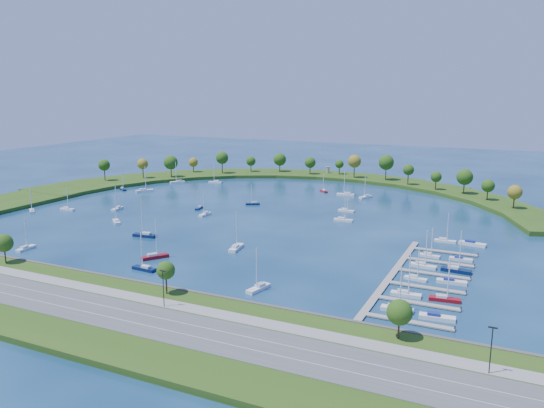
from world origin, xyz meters
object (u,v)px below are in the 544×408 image
at_px(moored_boat_15, 144,268).
at_px(docked_boat_4, 416,277).
at_px(moored_boat_21, 324,190).
at_px(docked_boat_8, 429,255).
at_px(moored_boat_12, 366,196).
at_px(moored_boat_14, 117,221).
at_px(moored_boat_7, 178,182).
at_px(docked_boat_10, 445,240).
at_px(moored_boat_3, 26,247).
at_px(moored_boat_9, 32,210).
at_px(moored_boat_18, 199,207).
at_px(moored_boat_4, 155,256).
at_px(moored_boat_8, 259,287).
at_px(moored_boat_19, 343,219).
at_px(docked_boat_6, 423,265).
at_px(docked_boat_7, 456,269).
at_px(moored_boat_20, 145,235).
at_px(moored_boat_10, 144,190).
at_px(moored_boat_2, 205,214).
at_px(moored_boat_5, 346,210).
at_px(docked_boat_5, 451,281).
at_px(moored_boat_13, 236,247).
at_px(moored_boat_11, 346,194).
at_px(moored_boat_6, 123,189).
at_px(docked_boat_3, 444,298).
at_px(moored_boat_1, 215,182).
at_px(docked_boat_0, 397,308).
at_px(dock_system, 415,278).
at_px(docked_boat_2, 406,293).
at_px(docked_boat_1, 437,317).
at_px(moored_boat_17, 253,203).
at_px(docked_boat_11, 472,244).
at_px(docked_boat_9, 461,259).

height_order(moored_boat_15, docked_boat_4, moored_boat_15).
bearing_deg(moored_boat_21, docked_boat_4, 164.15).
bearing_deg(docked_boat_8, moored_boat_21, 133.56).
relative_size(moored_boat_12, moored_boat_14, 0.98).
xyz_separation_m(moored_boat_7, docked_boat_10, (172.27, -68.21, -0.06)).
relative_size(moored_boat_3, moored_boat_9, 1.09).
distance_m(moored_boat_18, docked_boat_4, 129.64).
distance_m(moored_boat_4, moored_boat_21, 143.80).
height_order(moored_boat_7, moored_boat_18, moored_boat_7).
relative_size(moored_boat_8, moored_boat_19, 1.05).
height_order(docked_boat_6, docked_boat_7, docked_boat_7).
bearing_deg(moored_boat_3, moored_boat_7, 7.18).
bearing_deg(docked_boat_7, moored_boat_12, 122.94).
relative_size(moored_boat_3, moored_boat_20, 0.83).
distance_m(moored_boat_10, moored_boat_18, 59.36).
height_order(moored_boat_12, docked_boat_4, moored_boat_12).
relative_size(moored_boat_2, moored_boat_12, 0.96).
distance_m(docked_boat_6, docked_boat_8, 12.61).
relative_size(moored_boat_5, docked_boat_5, 1.29).
bearing_deg(moored_boat_13, moored_boat_8, -150.57).
bearing_deg(moored_boat_20, moored_boat_9, -16.16).
xyz_separation_m(moored_boat_9, moored_boat_11, (125.08, 103.62, 0.11)).
bearing_deg(moored_boat_5, docked_boat_5, -51.82).
xyz_separation_m(moored_boat_6, docked_boat_3, (195.25, -95.36, 0.05)).
relative_size(moored_boat_8, docked_boat_7, 0.94).
xyz_separation_m(moored_boat_1, docked_boat_0, (148.04, -151.99, 0.01)).
bearing_deg(dock_system, moored_boat_15, -160.45).
relative_size(moored_boat_15, docked_boat_2, 1.01).
xyz_separation_m(dock_system, moored_boat_9, (-185.67, 17.03, 0.52)).
xyz_separation_m(moored_boat_9, docked_boat_1, (196.34, -44.90, -0.20)).
bearing_deg(moored_boat_17, docked_boat_6, 115.88).
relative_size(moored_boat_8, docked_boat_1, 1.42).
xyz_separation_m(moored_boat_17, docked_boat_0, (96.76, -104.19, 0.05)).
distance_m(moored_boat_19, docked_boat_11, 58.33).
xyz_separation_m(moored_boat_15, moored_boat_18, (-34.28, 85.95, -0.08)).
distance_m(moored_boat_15, docked_boat_4, 86.72).
bearing_deg(docked_boat_11, moored_boat_12, 140.03).
relative_size(docked_boat_7, docked_boat_11, 1.37).
bearing_deg(docked_boat_5, moored_boat_9, 170.57).
height_order(moored_boat_8, docked_boat_11, moored_boat_8).
bearing_deg(docked_boat_9, docked_boat_10, 112.01).
bearing_deg(docked_boat_7, dock_system, -126.62).
relative_size(moored_boat_2, docked_boat_11, 1.16).
relative_size(docked_boat_0, docked_boat_6, 0.98).
bearing_deg(moored_boat_13, moored_boat_7, 34.56).
xyz_separation_m(moored_boat_19, docked_boat_0, (43.76, -89.93, 0.00)).
height_order(moored_boat_14, docked_boat_9, moored_boat_14).
distance_m(docked_boat_2, docked_boat_9, 42.40).
relative_size(moored_boat_2, docked_boat_5, 1.30).
relative_size(docked_boat_4, docked_boat_11, 1.02).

